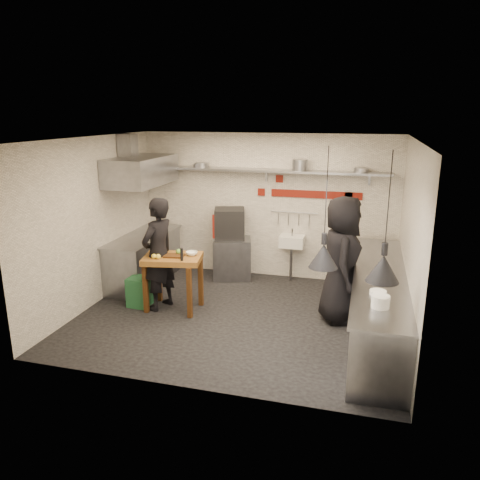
% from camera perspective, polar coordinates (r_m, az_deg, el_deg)
% --- Properties ---
extents(floor, '(5.00, 5.00, 0.00)m').
position_cam_1_polar(floor, '(7.62, -0.32, -9.28)').
color(floor, black).
rests_on(floor, ground).
extents(ceiling, '(5.00, 5.00, 0.00)m').
position_cam_1_polar(ceiling, '(6.94, -0.35, 12.23)').
color(ceiling, beige).
rests_on(ceiling, floor).
extents(wall_back, '(5.00, 0.04, 2.80)m').
position_cam_1_polar(wall_back, '(9.14, 3.24, 4.12)').
color(wall_back, white).
rests_on(wall_back, floor).
extents(wall_front, '(5.00, 0.04, 2.80)m').
position_cam_1_polar(wall_front, '(5.25, -6.56, -4.54)').
color(wall_front, white).
rests_on(wall_front, floor).
extents(wall_left, '(0.04, 4.20, 2.80)m').
position_cam_1_polar(wall_left, '(8.17, -17.47, 2.08)').
color(wall_left, white).
rests_on(wall_left, floor).
extents(wall_right, '(0.04, 4.20, 2.80)m').
position_cam_1_polar(wall_right, '(6.93, 19.99, -0.45)').
color(wall_right, white).
rests_on(wall_right, floor).
extents(red_band_horiz, '(1.70, 0.02, 0.14)m').
position_cam_1_polar(red_band_horiz, '(8.93, 9.24, 5.50)').
color(red_band_horiz, maroon).
rests_on(red_band_horiz, wall_back).
extents(red_band_vert, '(0.14, 0.02, 1.10)m').
position_cam_1_polar(red_band_vert, '(8.98, 12.91, 2.23)').
color(red_band_vert, maroon).
rests_on(red_band_vert, wall_back).
extents(red_tile_a, '(0.14, 0.02, 0.14)m').
position_cam_1_polar(red_tile_a, '(8.98, 4.84, 7.45)').
color(red_tile_a, maroon).
rests_on(red_tile_a, wall_back).
extents(red_tile_b, '(0.14, 0.02, 0.14)m').
position_cam_1_polar(red_tile_b, '(9.09, 2.62, 5.86)').
color(red_tile_b, maroon).
rests_on(red_tile_b, wall_back).
extents(back_shelf, '(4.60, 0.34, 0.04)m').
position_cam_1_polar(back_shelf, '(8.86, 3.06, 8.47)').
color(back_shelf, slate).
rests_on(back_shelf, wall_back).
extents(shelf_bracket_left, '(0.04, 0.06, 0.24)m').
position_cam_1_polar(shelf_bracket_left, '(9.59, -8.02, 8.27)').
color(shelf_bracket_left, slate).
rests_on(shelf_bracket_left, wall_back).
extents(shelf_bracket_mid, '(0.04, 0.06, 0.24)m').
position_cam_1_polar(shelf_bracket_mid, '(9.01, 3.26, 7.95)').
color(shelf_bracket_mid, slate).
rests_on(shelf_bracket_mid, wall_back).
extents(shelf_bracket_right, '(0.04, 0.06, 0.24)m').
position_cam_1_polar(shelf_bracket_right, '(8.82, 15.51, 7.26)').
color(shelf_bracket_right, slate).
rests_on(shelf_bracket_right, wall_back).
extents(pan_far_left, '(0.33, 0.33, 0.09)m').
position_cam_1_polar(pan_far_left, '(9.20, -4.69, 9.11)').
color(pan_far_left, slate).
rests_on(pan_far_left, back_shelf).
extents(pan_mid_left, '(0.32, 0.32, 0.07)m').
position_cam_1_polar(pan_mid_left, '(9.21, -4.90, 9.05)').
color(pan_mid_left, slate).
rests_on(pan_mid_left, back_shelf).
extents(stock_pot, '(0.35, 0.35, 0.20)m').
position_cam_1_polar(stock_pot, '(8.73, 7.33, 9.06)').
color(stock_pot, slate).
rests_on(stock_pot, back_shelf).
extents(pan_right, '(0.31, 0.31, 0.08)m').
position_cam_1_polar(pan_right, '(8.65, 14.54, 8.25)').
color(pan_right, slate).
rests_on(pan_right, back_shelf).
extents(oven_stand, '(0.88, 0.83, 0.80)m').
position_cam_1_polar(oven_stand, '(9.23, -0.99, -2.17)').
color(oven_stand, slate).
rests_on(oven_stand, floor).
extents(combi_oven, '(0.69, 0.67, 0.58)m').
position_cam_1_polar(combi_oven, '(9.05, -1.28, 2.02)').
color(combi_oven, black).
rests_on(combi_oven, oven_stand).
extents(oven_door, '(0.47, 0.16, 0.46)m').
position_cam_1_polar(oven_door, '(8.82, -1.82, 1.65)').
color(oven_door, maroon).
rests_on(oven_door, combi_oven).
extents(oven_glass, '(0.37, 0.12, 0.34)m').
position_cam_1_polar(oven_glass, '(8.82, -1.92, 1.65)').
color(oven_glass, black).
rests_on(oven_glass, oven_door).
extents(hand_sink, '(0.46, 0.34, 0.22)m').
position_cam_1_polar(hand_sink, '(9.02, 6.35, -0.16)').
color(hand_sink, white).
rests_on(hand_sink, wall_back).
extents(sink_tap, '(0.03, 0.03, 0.14)m').
position_cam_1_polar(sink_tap, '(8.97, 6.39, 0.94)').
color(sink_tap, slate).
rests_on(sink_tap, hand_sink).
extents(sink_drain, '(0.06, 0.06, 0.66)m').
position_cam_1_polar(sink_drain, '(9.11, 6.23, -2.90)').
color(sink_drain, slate).
rests_on(sink_drain, floor).
extents(utensil_rail, '(0.90, 0.02, 0.02)m').
position_cam_1_polar(utensil_rail, '(9.02, 6.60, 3.37)').
color(utensil_rail, slate).
rests_on(utensil_rail, wall_back).
extents(counter_right, '(0.70, 3.80, 0.90)m').
position_cam_1_polar(counter_right, '(7.21, 16.51, -7.54)').
color(counter_right, slate).
rests_on(counter_right, floor).
extents(counter_right_top, '(0.76, 3.90, 0.03)m').
position_cam_1_polar(counter_right_top, '(7.05, 16.80, -4.05)').
color(counter_right_top, slate).
rests_on(counter_right_top, counter_right).
extents(plate_stack, '(0.27, 0.27, 0.15)m').
position_cam_1_polar(plate_stack, '(5.82, 16.76, -7.22)').
color(plate_stack, white).
rests_on(plate_stack, counter_right_top).
extents(small_bowl_right, '(0.28, 0.28, 0.05)m').
position_cam_1_polar(small_bowl_right, '(6.25, 16.48, -6.16)').
color(small_bowl_right, white).
rests_on(small_bowl_right, counter_right_top).
extents(counter_left, '(0.70, 1.90, 0.90)m').
position_cam_1_polar(counter_left, '(9.12, -11.62, -2.37)').
color(counter_left, slate).
rests_on(counter_left, floor).
extents(counter_left_top, '(0.76, 2.00, 0.03)m').
position_cam_1_polar(counter_left_top, '(9.00, -11.78, 0.46)').
color(counter_left_top, slate).
rests_on(counter_left_top, counter_left).
extents(extractor_hood, '(0.78, 1.60, 0.50)m').
position_cam_1_polar(extractor_hood, '(8.74, -11.92, 8.28)').
color(extractor_hood, slate).
rests_on(extractor_hood, ceiling).
extents(hood_duct, '(0.28, 0.28, 0.50)m').
position_cam_1_polar(hood_duct, '(8.82, -13.54, 10.86)').
color(hood_duct, slate).
rests_on(hood_duct, ceiling).
extents(green_bin, '(0.35, 0.35, 0.50)m').
position_cam_1_polar(green_bin, '(8.11, -12.17, -6.17)').
color(green_bin, '#205C33').
rests_on(green_bin, floor).
extents(prep_table, '(1.02, 0.80, 0.92)m').
position_cam_1_polar(prep_table, '(7.81, -8.11, -5.17)').
color(prep_table, '#8F5F28').
rests_on(prep_table, floor).
extents(cutting_board, '(0.35, 0.27, 0.02)m').
position_cam_1_polar(cutting_board, '(7.63, -8.04, -1.91)').
color(cutting_board, '#44260F').
rests_on(cutting_board, prep_table).
extents(pepper_mill, '(0.05, 0.05, 0.20)m').
position_cam_1_polar(pepper_mill, '(7.38, -7.12, -1.76)').
color(pepper_mill, black).
rests_on(pepper_mill, prep_table).
extents(lemon_a, '(0.09, 0.09, 0.08)m').
position_cam_1_polar(lemon_a, '(7.56, -10.46, -1.96)').
color(lemon_a, yellow).
rests_on(lemon_a, prep_table).
extents(lemon_b, '(0.10, 0.10, 0.08)m').
position_cam_1_polar(lemon_b, '(7.54, -9.95, -2.01)').
color(lemon_b, yellow).
rests_on(lemon_b, prep_table).
extents(veg_ball, '(0.12, 0.12, 0.09)m').
position_cam_1_polar(veg_ball, '(7.71, -7.50, -1.41)').
color(veg_ball, '#619C39').
rests_on(veg_ball, prep_table).
extents(steel_tray, '(0.19, 0.13, 0.03)m').
position_cam_1_polar(steel_tray, '(7.85, -9.69, -1.46)').
color(steel_tray, slate).
rests_on(steel_tray, prep_table).
extents(bowl, '(0.21, 0.21, 0.06)m').
position_cam_1_polar(bowl, '(7.66, -5.90, -1.64)').
color(bowl, white).
rests_on(bowl, prep_table).
extents(heat_lamp_near, '(0.45, 0.45, 1.48)m').
position_cam_1_polar(heat_lamp_near, '(5.70, 10.41, 3.77)').
color(heat_lamp_near, black).
rests_on(heat_lamp_near, ceiling).
extents(heat_lamp_far, '(0.47, 0.47, 1.45)m').
position_cam_1_polar(heat_lamp_far, '(5.27, 17.52, 2.56)').
color(heat_lamp_far, black).
rests_on(heat_lamp_far, ceiling).
extents(chef_left, '(0.62, 0.78, 1.87)m').
position_cam_1_polar(chef_left, '(7.75, -9.92, -1.71)').
color(chef_left, black).
rests_on(chef_left, floor).
extents(chef_right, '(0.74, 1.04, 1.98)m').
position_cam_1_polar(chef_right, '(7.33, 12.27, -2.38)').
color(chef_right, black).
rests_on(chef_right, floor).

